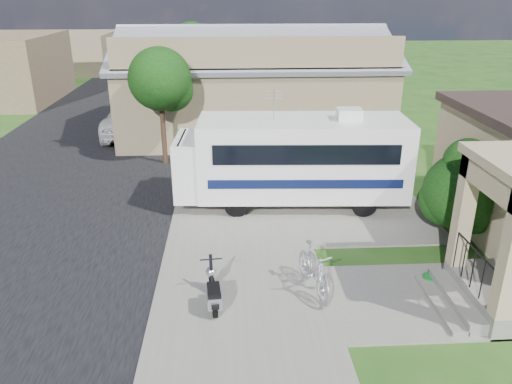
{
  "coord_description": "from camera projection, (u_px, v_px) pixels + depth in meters",
  "views": [
    {
      "loc": [
        -1.21,
        -10.3,
        6.51
      ],
      "look_at": [
        -0.5,
        2.5,
        1.3
      ],
      "focal_mm": 35.0,
      "sensor_mm": 36.0,
      "label": 1
    }
  ],
  "objects": [
    {
      "name": "warehouse",
      "position": [
        253.0,
        90.0,
        24.22
      ],
      "size": [
        12.5,
        8.4,
        5.04
      ],
      "color": "#826E51",
      "rests_on": "ground"
    },
    {
      "name": "pickup_truck",
      "position": [
        134.0,
        118.0,
        24.03
      ],
      "size": [
        2.96,
        5.77,
        1.56
      ],
      "primitive_type": "imported",
      "rotation": [
        0.0,
        0.0,
        3.21
      ],
      "color": "silver",
      "rests_on": "ground"
    },
    {
      "name": "driveway_slab",
      "position": [
        314.0,
        204.0,
        16.27
      ],
      "size": [
        7.0,
        6.0,
        0.05
      ],
      "primitive_type": "cube",
      "color": "slate",
      "rests_on": "ground"
    },
    {
      "name": "scooter",
      "position": [
        213.0,
        291.0,
        10.84
      ],
      "size": [
        0.5,
        1.42,
        0.93
      ],
      "rotation": [
        0.0,
        0.0,
        0.1
      ],
      "color": "black",
      "rests_on": "ground"
    },
    {
      "name": "distant_bldg_near",
      "position": [
        64.0,
        52.0,
        42.12
      ],
      "size": [
        8.0,
        7.0,
        3.2
      ],
      "primitive_type": "cube",
      "color": "#826E51",
      "rests_on": "ground"
    },
    {
      "name": "shrub",
      "position": [
        464.0,
        188.0,
        13.65
      ],
      "size": [
        2.35,
        2.25,
        2.89
      ],
      "color": "black",
      "rests_on": "ground"
    },
    {
      "name": "street_tree_b",
      "position": [
        183.0,
        49.0,
        28.2
      ],
      "size": [
        2.44,
        2.4,
        4.73
      ],
      "color": "black",
      "rests_on": "ground"
    },
    {
      "name": "street_tree_a",
      "position": [
        163.0,
        82.0,
        19.0
      ],
      "size": [
        2.44,
        2.4,
        4.58
      ],
      "color": "black",
      "rests_on": "ground"
    },
    {
      "name": "garden_hose",
      "position": [
        430.0,
        280.0,
        11.88
      ],
      "size": [
        0.37,
        0.37,
        0.17
      ],
      "primitive_type": "cylinder",
      "color": "#167026",
      "rests_on": "ground"
    },
    {
      "name": "street_slab",
      "position": [
        80.0,
        157.0,
        20.9
      ],
      "size": [
        9.0,
        80.0,
        0.02
      ],
      "primitive_type": "cube",
      "color": "black",
      "rests_on": "ground"
    },
    {
      "name": "bicycle",
      "position": [
        313.0,
        272.0,
        11.34
      ],
      "size": [
        0.91,
        1.94,
        1.12
      ],
      "primitive_type": "imported",
      "rotation": [
        0.0,
        0.0,
        0.21
      ],
      "color": "#B3B2BB",
      "rests_on": "ground"
    },
    {
      "name": "sidewalk_slab",
      "position": [
        235.0,
        154.0,
        21.23
      ],
      "size": [
        4.0,
        80.0,
        0.06
      ],
      "primitive_type": "cube",
      "color": "slate",
      "rests_on": "ground"
    },
    {
      "name": "van",
      "position": [
        141.0,
        91.0,
        29.34
      ],
      "size": [
        3.57,
        6.98,
        1.94
      ],
      "primitive_type": "imported",
      "rotation": [
        0.0,
        0.0,
        0.13
      ],
      "color": "silver",
      "rests_on": "ground"
    },
    {
      "name": "ground",
      "position": [
        282.0,
        280.0,
        12.04
      ],
      "size": [
        120.0,
        120.0,
        0.0
      ],
      "primitive_type": "plane",
      "color": "#1B4612"
    },
    {
      "name": "walk_slab",
      "position": [
        419.0,
        299.0,
        11.26
      ],
      "size": [
        4.0,
        3.0,
        0.05
      ],
      "primitive_type": "cube",
      "color": "slate",
      "rests_on": "ground"
    },
    {
      "name": "motorhome",
      "position": [
        294.0,
        158.0,
        15.75
      ],
      "size": [
        7.32,
        2.64,
        3.7
      ],
      "rotation": [
        0.0,
        0.0,
        -0.05
      ],
      "color": "white",
      "rests_on": "ground"
    },
    {
      "name": "street_tree_c",
      "position": [
        193.0,
        40.0,
        36.63
      ],
      "size": [
        2.44,
        2.4,
        4.42
      ],
      "color": "black",
      "rests_on": "ground"
    }
  ]
}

